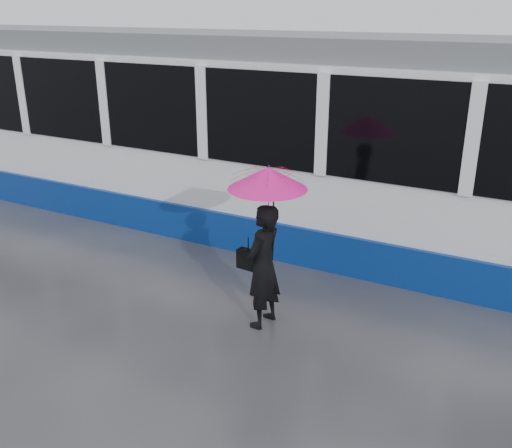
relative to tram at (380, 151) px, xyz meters
The scene contains 6 objects.
ground 3.52m from the tram, 126.77° to the right, with size 90.00×90.00×0.00m, color #2C2B31.
rails 2.48m from the tram, behind, with size 34.00×1.51×0.02m.
tram is the anchor object (origin of this frame).
woman 3.20m from the tram, 98.74° to the right, with size 0.58×0.38×1.59m, color black.
umbrella 3.08m from the tram, 97.82° to the right, with size 1.01×1.01×1.07m.
handbag 3.21m from the tram, 102.81° to the right, with size 0.29×0.15×0.43m.
Camera 1 is at (4.31, -6.13, 3.75)m, focal length 40.00 mm.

